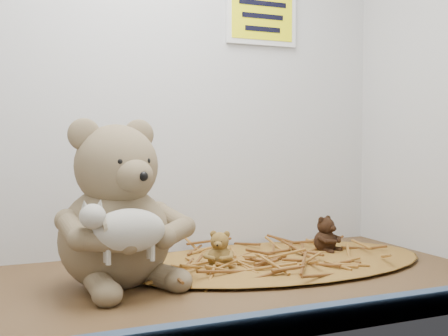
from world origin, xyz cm
name	(u,v)px	position (x,y,z in cm)	size (l,w,h in cm)	color
alcove_shell	(166,36)	(0.00, 9.00, 45.00)	(120.40, 60.20, 90.40)	#422916
front_rail	(256,328)	(0.00, -28.80, 1.80)	(119.28, 2.20, 3.60)	#3A4F70
straw_bed	(276,261)	(23.64, 9.75, 0.64)	(66.61, 38.68, 1.29)	brown
main_teddy	(115,203)	(-10.66, 5.54, 14.70)	(23.71, 25.03, 29.40)	olive
toy_lamb	(129,231)	(-10.66, -5.00, 11.35)	(15.25, 9.31, 9.86)	beige
mini_teddy_tan	(220,248)	(9.80, 6.81, 4.92)	(5.86, 6.18, 7.26)	brown
mini_teddy_brown	(325,232)	(37.49, 12.70, 5.21)	(6.33, 6.68, 7.85)	black
wall_sign	(262,17)	(30.00, 29.40, 55.00)	(16.00, 1.20, 11.00)	yellow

